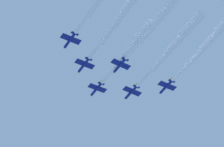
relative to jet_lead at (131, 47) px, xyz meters
The scene contains 5 objects.
jet_lead is the anchor object (origin of this frame).
jet_port_inner 15.11m from the jet_lead, 111.29° to the right, with size 26.80×42.43×3.81m.
jet_starboard_inner 18.15m from the jet_lead, 16.07° to the right, with size 30.66×47.17×3.78m.
jet_port_mid 20.85m from the jet_lead, 58.02° to the right, with size 29.10×44.90×3.76m.
jet_port_outer 31.47m from the jet_lead, 10.34° to the right, with size 29.05×45.47×3.84m.
Camera 1 is at (-1.15, -151.68, 47.34)m, focal length 86.49 mm.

